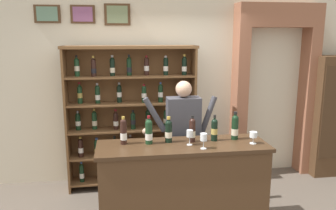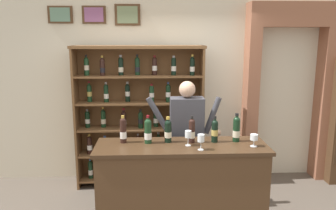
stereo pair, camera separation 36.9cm
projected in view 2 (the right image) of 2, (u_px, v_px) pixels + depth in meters
The scene contains 14 objects.
back_wall at pixel (164, 77), 5.13m from camera, with size 12.00×0.19×3.13m.
wine_shelf at pixel (140, 113), 4.85m from camera, with size 1.85×0.35×2.05m.
archway_doorway at pixel (286, 82), 5.09m from camera, with size 1.30×0.45×2.65m.
tasting_counter at pixel (181, 189), 3.72m from camera, with size 1.86×0.59×1.02m.
shopkeeper at pixel (187, 131), 4.16m from camera, with size 0.94×0.22×1.64m.
tasting_bottle_brunello at pixel (123, 130), 3.67m from camera, with size 0.07×0.07×0.31m.
tasting_bottle_riserva at pixel (148, 131), 3.66m from camera, with size 0.08×0.08×0.31m.
tasting_bottle_vin_santo at pixel (168, 131), 3.69m from camera, with size 0.08×0.08×0.29m.
tasting_bottle_bianco at pixel (192, 131), 3.67m from camera, with size 0.07×0.07×0.30m.
tasting_bottle_chianti at pixel (215, 130), 3.69m from camera, with size 0.07×0.07×0.30m.
tasting_bottle_rosso at pixel (236, 129), 3.72m from camera, with size 0.08×0.08×0.32m.
wine_glass_center at pixel (188, 135), 3.57m from camera, with size 0.07×0.07×0.17m.
wine_glass_left at pixel (201, 139), 3.44m from camera, with size 0.07×0.07×0.17m.
wine_glass_right at pixel (254, 138), 3.55m from camera, with size 0.08×0.08×0.13m.
Camera 2 is at (-0.17, -3.45, 2.18)m, focal length 35.95 mm.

